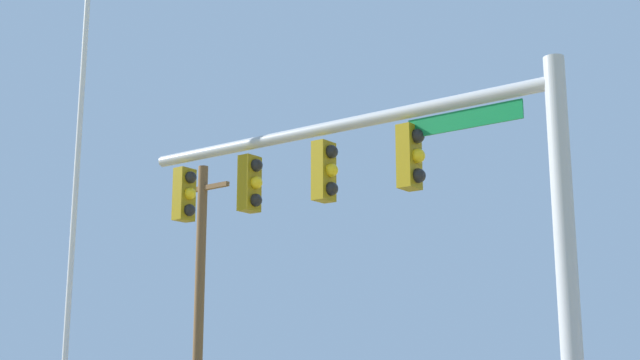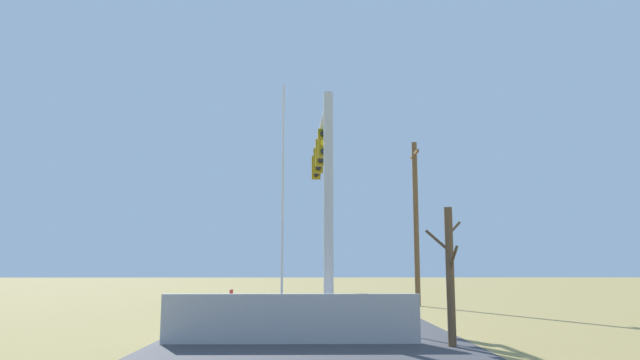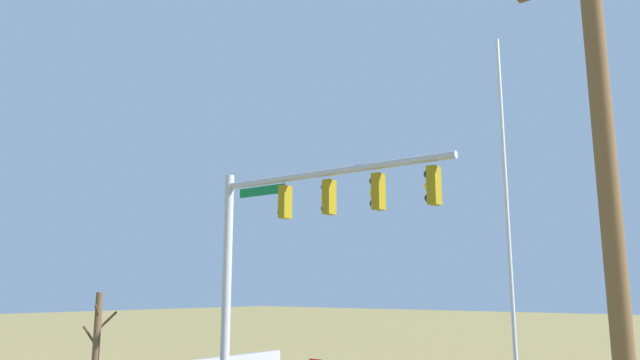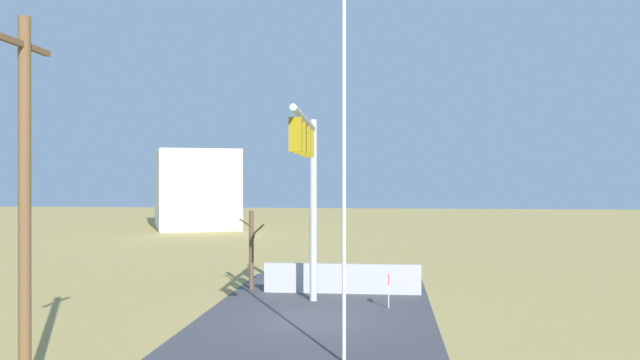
# 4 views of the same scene
# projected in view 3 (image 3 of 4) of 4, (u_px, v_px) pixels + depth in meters

# --- Properties ---
(signal_mast) EXTENTS (7.74, 0.63, 7.00)m
(signal_mast) POSITION_uv_depth(u_px,v_px,m) (290.00, 231.00, 16.85)
(signal_mast) COLOR #B2B5BA
(signal_mast) RESTS_ON ground_plane
(flagpole) EXTENTS (0.10, 0.10, 9.92)m
(flagpole) POSITION_uv_depth(u_px,v_px,m) (508.00, 227.00, 14.56)
(flagpole) COLOR silver
(flagpole) RESTS_ON ground_plane
(utility_pole) EXTENTS (1.90, 0.26, 8.13)m
(utility_pole) POSITION_uv_depth(u_px,v_px,m) (612.00, 224.00, 7.18)
(utility_pole) COLOR brown
(utility_pole) RESTS_ON ground_plane
(bare_tree) EXTENTS (1.27, 1.02, 3.36)m
(bare_tree) POSITION_uv_depth(u_px,v_px,m) (96.00, 350.00, 16.80)
(bare_tree) COLOR brown
(bare_tree) RESTS_ON ground_plane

